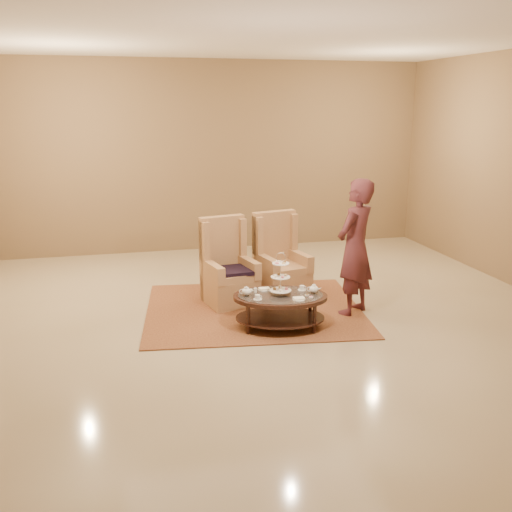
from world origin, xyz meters
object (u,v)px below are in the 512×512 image
object	(u,v)px
armchair_left	(228,274)
armchair_right	(280,268)
person	(355,248)
tea_table	(280,301)

from	to	relation	value
armchair_left	armchair_right	world-z (taller)	armchair_right
person	armchair_right	bearing A→B (deg)	-89.66
armchair_left	person	bearing A→B (deg)	-40.82
tea_table	armchair_left	xyz separation A→B (m)	(-0.45, 1.09, 0.05)
armchair_right	person	size ratio (longest dim) A/B	0.67
tea_table	person	world-z (taller)	person
tea_table	armchair_left	world-z (taller)	armchair_left
tea_table	armchair_right	size ratio (longest dim) A/B	1.07
armchair_left	person	size ratio (longest dim) A/B	0.67
person	armchair_left	bearing A→B (deg)	-65.36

